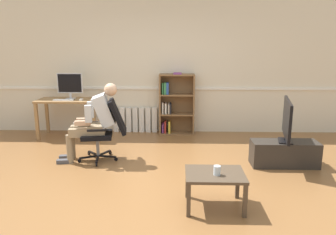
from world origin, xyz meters
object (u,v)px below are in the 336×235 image
Objects in this scene: radiator at (135,120)px; imac_monitor at (70,84)px; person_seated at (94,120)px; tv_screen at (287,120)px; computer_desk at (69,105)px; keyboard at (64,100)px; computer_mouse at (81,100)px; tv_stand at (284,153)px; drinking_glass at (217,170)px; office_chair at (106,128)px; coffee_table at (215,178)px; bookshelf at (175,105)px.

imac_monitor is at bearing -165.75° from radiator.
tv_screen is (2.94, -0.16, 0.06)m from person_seated.
keyboard is (-0.04, -0.14, 0.13)m from computer_desk.
computer_mouse is 1.32m from person_seated.
tv_stand is 9.48× the size of drinking_glass.
office_chair is 2.22m from drinking_glass.
drinking_glass is at bearing -46.22° from keyboard.
computer_desk is at bearing 157.68° from computer_mouse.
drinking_glass is at bearing -49.16° from imac_monitor.
office_chair is 2.18m from coffee_table.
computer_desk is 1.25× the size of tv_screen.
imac_monitor is at bearing 80.36° from tv_screen.
bookshelf is 1.02× the size of person_seated.
tv_screen reaches higher than computer_desk.
office_chair is at bearing -58.30° from computer_mouse.
person_seated is (-1.24, -1.62, 0.05)m from bookshelf.
radiator is at bearing 112.03° from drinking_glass.
bookshelf is at bearing 133.58° from tv_stand.
computer_mouse is (0.27, -0.20, -0.27)m from imac_monitor.
keyboard is 0.39× the size of office_chair.
drinking_glass is (1.56, -1.58, -0.06)m from office_chair.
person_seated reaches higher than computer_mouse.
drinking_glass is (0.50, -3.17, -0.14)m from bookshelf.
bookshelf is 1.28× the size of office_chair.
keyboard reaches higher than coffee_table.
computer_desk reaches higher than drinking_glass.
bookshelf is at bearing 8.09° from computer_desk.
tv_screen is (2.52, -1.87, 0.45)m from radiator.
computer_desk is at bearing -162.76° from radiator.
office_chair is 0.79× the size of person_seated.
radiator is 3.17m from tv_screen.
imac_monitor is 0.55× the size of radiator.
radiator is 1.81m from person_seated.
computer_desk is at bearing 73.01° from keyboard.
radiator reaches higher than coffee_table.
computer_desk is at bearing 158.53° from tv_stand.
imac_monitor is at bearing 157.38° from tv_stand.
computer_mouse is at bearing 81.58° from tv_screen.
tv_screen is at bearing -21.40° from computer_mouse.
computer_mouse is 3.78m from tv_stand.
office_chair is at bearing 135.38° from coffee_table.
office_chair is at bearing 99.04° from tv_screen.
person_seated is at bearing -127.61° from bookshelf.
keyboard is 0.31× the size of person_seated.
bookshelf reaches higher than tv_stand.
keyboard is (-0.07, -0.22, -0.28)m from imac_monitor.
keyboard is 0.41× the size of tv_screen.
person_seated is (0.54, -1.20, -0.12)m from computer_mouse.
person_seated is at bearing 176.82° from tv_stand.
tv_stand is at bearing -21.47° from computer_desk.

